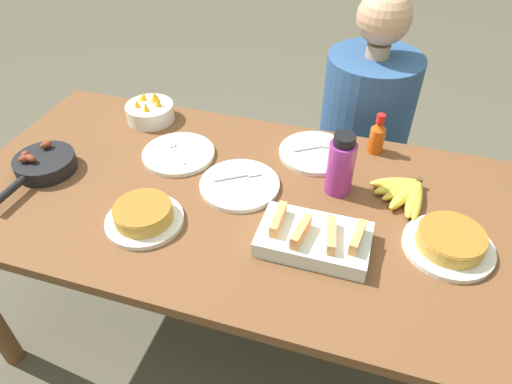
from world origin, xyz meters
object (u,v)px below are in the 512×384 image
(frittata_plate_center, at_px, (450,242))
(empty_plate_far_left, at_px, (240,185))
(empty_plate_near_front, at_px, (179,154))
(melon_tray, at_px, (314,238))
(hot_sauce_bottle, at_px, (377,136))
(banana_bunch, at_px, (406,193))
(fruit_bowl_mango, at_px, (150,111))
(empty_plate_far_right, at_px, (315,153))
(person_figure, at_px, (360,153))
(frittata_plate_side, at_px, (144,216))
(skillet, at_px, (44,164))
(water_bottle, at_px, (341,165))

(frittata_plate_center, relative_size, empty_plate_far_left, 0.96)
(frittata_plate_center, height_order, empty_plate_near_front, frittata_plate_center)
(melon_tray, xyz_separation_m, frittata_plate_center, (0.36, 0.10, -0.00))
(empty_plate_near_front, height_order, hot_sauce_bottle, hot_sauce_bottle)
(banana_bunch, distance_m, fruit_bowl_mango, 0.99)
(melon_tray, bearing_deg, fruit_bowl_mango, 147.67)
(empty_plate_far_right, relative_size, fruit_bowl_mango, 1.40)
(frittata_plate_center, distance_m, person_figure, 0.88)
(frittata_plate_center, bearing_deg, melon_tray, -164.32)
(frittata_plate_center, relative_size, frittata_plate_side, 1.08)
(melon_tray, distance_m, person_figure, 0.92)
(frittata_plate_side, height_order, person_figure, person_figure)
(empty_plate_far_right, distance_m, person_figure, 0.54)
(banana_bunch, relative_size, person_figure, 0.17)
(frittata_plate_center, relative_size, hot_sauce_bottle, 1.67)
(fruit_bowl_mango, distance_m, person_figure, 0.94)
(fruit_bowl_mango, distance_m, hot_sauce_bottle, 0.85)
(frittata_plate_center, bearing_deg, fruit_bowl_mango, 161.46)
(skillet, bearing_deg, person_figure, 131.36)
(empty_plate_far_right, relative_size, person_figure, 0.21)
(empty_plate_near_front, bearing_deg, frittata_plate_center, -11.32)
(empty_plate_far_right, bearing_deg, empty_plate_far_left, -128.63)
(skillet, height_order, hot_sauce_bottle, hot_sauce_bottle)
(banana_bunch, xyz_separation_m, melon_tray, (-0.23, -0.29, 0.01))
(empty_plate_far_left, distance_m, hot_sauce_bottle, 0.51)
(banana_bunch, bearing_deg, hot_sauce_bottle, 117.85)
(water_bottle, xyz_separation_m, person_figure, (0.03, 0.61, -0.36))
(frittata_plate_center, distance_m, empty_plate_far_left, 0.64)
(empty_plate_far_left, height_order, person_figure, person_figure)
(empty_plate_far_right, relative_size, hot_sauce_bottle, 1.71)
(empty_plate_near_front, relative_size, empty_plate_far_left, 0.98)
(frittata_plate_side, bearing_deg, empty_plate_far_right, 49.75)
(melon_tray, distance_m, frittata_plate_center, 0.37)
(empty_plate_near_front, distance_m, hot_sauce_bottle, 0.69)
(person_figure, bearing_deg, empty_plate_near_front, -134.98)
(frittata_plate_side, xyz_separation_m, person_figure, (0.55, 0.92, -0.29))
(empty_plate_far_left, bearing_deg, frittata_plate_side, -131.84)
(melon_tray, bearing_deg, frittata_plate_side, -173.60)
(fruit_bowl_mango, xyz_separation_m, water_bottle, (0.76, -0.21, 0.06))
(empty_plate_near_front, xyz_separation_m, hot_sauce_bottle, (0.65, 0.23, 0.06))
(empty_plate_near_front, relative_size, person_figure, 0.21)
(empty_plate_near_front, bearing_deg, banana_bunch, 0.63)
(frittata_plate_side, bearing_deg, empty_plate_near_front, 97.68)
(water_bottle, bearing_deg, banana_bunch, 7.11)
(empty_plate_far_left, bearing_deg, hot_sauce_bottle, 39.97)
(fruit_bowl_mango, bearing_deg, hot_sauce_bottle, 2.90)
(melon_tray, relative_size, empty_plate_far_left, 1.19)
(empty_plate_near_front, relative_size, water_bottle, 1.22)
(empty_plate_near_front, height_order, water_bottle, water_bottle)
(banana_bunch, distance_m, frittata_plate_side, 0.80)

